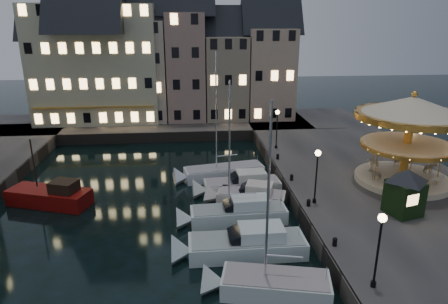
{
  "coord_description": "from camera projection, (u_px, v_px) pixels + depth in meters",
  "views": [
    {
      "loc": [
        -2.04,
        -25.61,
        14.39
      ],
      "look_at": [
        1.0,
        8.0,
        3.2
      ],
      "focal_mm": 32.0,
      "sensor_mm": 36.0,
      "label": 1
    }
  ],
  "objects": [
    {
      "name": "streetlamp_b",
      "position": [
        317.0,
        169.0,
        29.21
      ],
      "size": [
        0.44,
        0.44,
        4.17
      ],
      "color": "black",
      "rests_on": "quay_east"
    },
    {
      "name": "hotel_corner",
      "position": [
        97.0,
        56.0,
        52.99
      ],
      "size": [
        17.6,
        9.0,
        16.8
      ],
      "color": "beige",
      "rests_on": "quay_north"
    },
    {
      "name": "motorboat_b",
      "position": [
        241.0,
        245.0,
        25.58
      ],
      "size": [
        8.55,
        2.55,
        2.15
      ],
      "color": "silver",
      "rests_on": "ground"
    },
    {
      "name": "quaywall_n",
      "position": [
        157.0,
        138.0,
        48.99
      ],
      "size": [
        48.0,
        0.15,
        1.3
      ],
      "primitive_type": "cube",
      "color": "#47423A",
      "rests_on": "ground"
    },
    {
      "name": "townhouse_nd",
      "position": [
        186.0,
        60.0,
        54.15
      ],
      "size": [
        5.5,
        8.0,
        15.8
      ],
      "color": "gray",
      "rests_on": "quay_north"
    },
    {
      "name": "motorboat_a",
      "position": [
        265.0,
        285.0,
        21.95
      ],
      "size": [
        7.04,
        3.6,
        11.62
      ],
      "color": "silver",
      "rests_on": "ground"
    },
    {
      "name": "quay_east",
      "position": [
        371.0,
        182.0,
        35.58
      ],
      "size": [
        16.0,
        56.0,
        1.3
      ],
      "primitive_type": "cube",
      "color": "#474442",
      "rests_on": "ground"
    },
    {
      "name": "bollard_b",
      "position": [
        309.0,
        202.0,
        29.44
      ],
      "size": [
        0.3,
        0.3,
        0.57
      ],
      "color": "black",
      "rests_on": "quay_east"
    },
    {
      "name": "townhouse_nc",
      "position": [
        143.0,
        64.0,
        53.82
      ],
      "size": [
        6.82,
        8.0,
        14.8
      ],
      "color": "#B8A690",
      "rests_on": "quay_north"
    },
    {
      "name": "townhouse_nb",
      "position": [
        98.0,
        68.0,
        53.46
      ],
      "size": [
        6.16,
        8.0,
        13.8
      ],
      "color": "slate",
      "rests_on": "quay_north"
    },
    {
      "name": "streetlamp_a",
      "position": [
        379.0,
        240.0,
        19.75
      ],
      "size": [
        0.44,
        0.44,
        4.17
      ],
      "color": "black",
      "rests_on": "quay_east"
    },
    {
      "name": "bollard_d",
      "position": [
        278.0,
        156.0,
        39.37
      ],
      "size": [
        0.3,
        0.3,
        0.57
      ],
      "color": "black",
      "rests_on": "quay_east"
    },
    {
      "name": "motorboat_d",
      "position": [
        246.0,
        197.0,
        32.55
      ],
      "size": [
        6.51,
        3.85,
        2.15
      ],
      "color": "beige",
      "rests_on": "ground"
    },
    {
      "name": "townhouse_nf",
      "position": [
        269.0,
        66.0,
        55.45
      ],
      "size": [
        6.82,
        8.0,
        13.8
      ],
      "color": "tan",
      "rests_on": "quay_north"
    },
    {
      "name": "townhouse_na",
      "position": [
        56.0,
        72.0,
        53.15
      ],
      "size": [
        5.5,
        8.0,
        12.8
      ],
      "color": "tan",
      "rests_on": "quay_north"
    },
    {
      "name": "motorboat_f",
      "position": [
        218.0,
        173.0,
        37.97
      ],
      "size": [
        8.62,
        3.68,
        11.39
      ],
      "color": "silver",
      "rests_on": "ground"
    },
    {
      "name": "motorboat_c",
      "position": [
        233.0,
        214.0,
        29.67
      ],
      "size": [
        8.19,
        2.39,
        10.86
      ],
      "color": "silver",
      "rests_on": "ground"
    },
    {
      "name": "streetlamp_d",
      "position": [
        413.0,
        138.0,
        36.79
      ],
      "size": [
        0.44,
        0.44,
        4.17
      ],
      "color": "black",
      "rests_on": "quay_east"
    },
    {
      "name": "red_fishing_boat",
      "position": [
        51.0,
        197.0,
        32.51
      ],
      "size": [
        7.08,
        4.34,
        5.71
      ],
      "color": "#6E0B08",
      "rests_on": "ground"
    },
    {
      "name": "quay_north",
      "position": [
        145.0,
        126.0,
        54.49
      ],
      "size": [
        44.0,
        12.0,
        1.3
      ],
      "primitive_type": "cube",
      "color": "#474442",
      "rests_on": "ground"
    },
    {
      "name": "bollard_c",
      "position": [
        292.0,
        177.0,
        34.17
      ],
      "size": [
        0.3,
        0.3,
        0.57
      ],
      "color": "black",
      "rests_on": "quay_east"
    },
    {
      "name": "quaywall_e",
      "position": [
        283.0,
        185.0,
        34.89
      ],
      "size": [
        0.15,
        44.0,
        1.3
      ],
      "primitive_type": "cube",
      "color": "#47423A",
      "rests_on": "ground"
    },
    {
      "name": "ground",
      "position": [
        220.0,
        229.0,
        28.91
      ],
      "size": [
        160.0,
        160.0,
        0.0
      ],
      "primitive_type": "plane",
      "color": "black",
      "rests_on": "ground"
    },
    {
      "name": "motorboat_e",
      "position": [
        237.0,
        186.0,
        34.7
      ],
      "size": [
        7.63,
        2.62,
        2.15
      ],
      "color": "silver",
      "rests_on": "ground"
    },
    {
      "name": "carousel",
      "position": [
        410.0,
        123.0,
        32.35
      ],
      "size": [
        8.87,
        8.87,
        7.76
      ],
      "color": "beige",
      "rests_on": "quay_east"
    },
    {
      "name": "townhouse_ne",
      "position": [
        226.0,
        70.0,
        55.09
      ],
      "size": [
        6.16,
        8.0,
        12.8
      ],
      "color": "gray",
      "rests_on": "quay_north"
    },
    {
      "name": "bollard_a",
      "position": [
        335.0,
        241.0,
        24.24
      ],
      "size": [
        0.3,
        0.3,
        0.57
      ],
      "color": "black",
      "rests_on": "quay_east"
    },
    {
      "name": "streetlamp_c",
      "position": [
        277.0,
        124.0,
        41.97
      ],
      "size": [
        0.44,
        0.44,
        4.17
      ],
      "color": "black",
      "rests_on": "quay_east"
    },
    {
      "name": "ticket_kiosk",
      "position": [
        406.0,
        184.0,
        27.67
      ],
      "size": [
        3.26,
        3.26,
        3.82
      ],
      "color": "black",
      "rests_on": "quay_east"
    }
  ]
}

